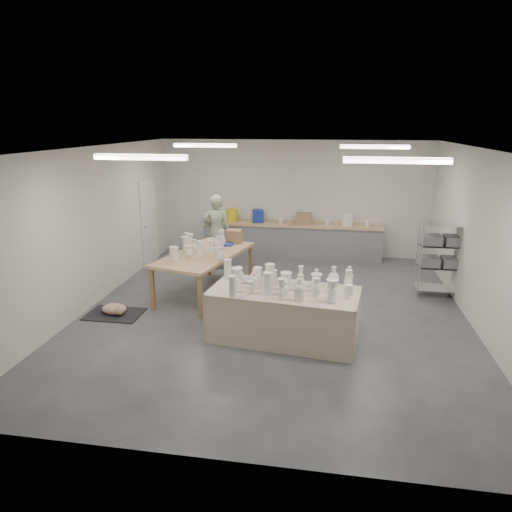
% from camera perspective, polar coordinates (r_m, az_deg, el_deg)
% --- Properties ---
extents(room, '(8.00, 8.02, 3.00)m').
position_cam_1_polar(room, '(8.17, 1.75, 6.71)').
color(room, '#424449').
rests_on(room, ground).
extents(back_counter, '(4.60, 0.60, 1.24)m').
position_cam_1_polar(back_counter, '(11.98, 4.45, 2.14)').
color(back_counter, '#AB7D53').
rests_on(back_counter, ground).
extents(wire_shelf, '(0.88, 0.48, 1.80)m').
position_cam_1_polar(wire_shelf, '(9.89, 22.13, 0.45)').
color(wire_shelf, silver).
rests_on(wire_shelf, ground).
extents(drying_table, '(2.49, 1.41, 1.21)m').
position_cam_1_polar(drying_table, '(7.49, 3.58, -6.97)').
color(drying_table, olive).
rests_on(drying_table, ground).
extents(work_table, '(1.71, 2.57, 1.25)m').
position_cam_1_polar(work_table, '(9.35, -6.21, 0.53)').
color(work_table, '#AB7D53').
rests_on(work_table, ground).
extents(rug, '(1.00, 0.70, 0.02)m').
position_cam_1_polar(rug, '(8.91, -17.25, -6.94)').
color(rug, black).
rests_on(rug, ground).
extents(cat, '(0.50, 0.38, 0.20)m').
position_cam_1_polar(cat, '(8.85, -17.23, -6.34)').
color(cat, white).
rests_on(cat, rug).
extents(potter, '(0.73, 0.55, 1.81)m').
position_cam_1_polar(potter, '(10.97, -4.95, 3.04)').
color(potter, '#90A47E').
rests_on(potter, ground).
extents(red_stool, '(0.36, 0.36, 0.30)m').
position_cam_1_polar(red_stool, '(11.39, -4.54, 0.23)').
color(red_stool, red).
rests_on(red_stool, ground).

